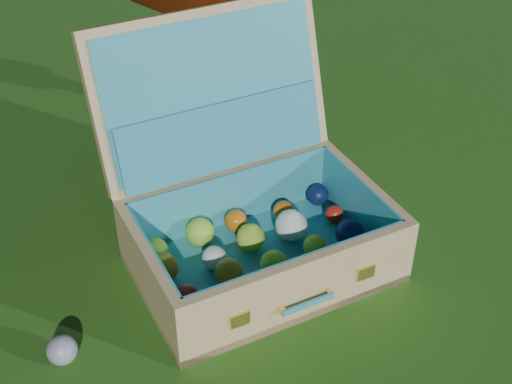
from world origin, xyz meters
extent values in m
plane|color=#215114|center=(0.00, 0.00, 0.00)|extent=(60.00, 60.00, 0.00)
sphere|color=teal|center=(-0.43, -0.07, 0.04)|extent=(0.07, 0.07, 0.07)
cube|color=tan|center=(0.11, 0.15, 0.01)|extent=(0.77, 0.61, 0.02)
cube|color=tan|center=(0.16, -0.05, 0.10)|extent=(0.66, 0.20, 0.20)
cube|color=tan|center=(0.05, 0.36, 0.10)|extent=(0.66, 0.20, 0.20)
cube|color=tan|center=(-0.21, 0.07, 0.10)|extent=(0.13, 0.39, 0.20)
cube|color=tan|center=(0.42, 0.24, 0.10)|extent=(0.13, 0.39, 0.20)
cube|color=teal|center=(0.11, 0.15, 0.03)|extent=(0.71, 0.55, 0.01)
cube|color=teal|center=(0.16, -0.04, 0.11)|extent=(0.60, 0.17, 0.18)
cube|color=teal|center=(0.05, 0.34, 0.11)|extent=(0.60, 0.17, 0.18)
cube|color=teal|center=(-0.19, 0.07, 0.11)|extent=(0.11, 0.39, 0.18)
cube|color=teal|center=(0.40, 0.24, 0.11)|extent=(0.11, 0.39, 0.18)
cube|color=tan|center=(0.02, 0.46, 0.41)|extent=(0.70, 0.35, 0.44)
cube|color=teal|center=(0.03, 0.43, 0.42)|extent=(0.64, 0.30, 0.38)
cube|color=teal|center=(0.04, 0.39, 0.30)|extent=(0.60, 0.24, 0.19)
cube|color=#F2C659|center=(-0.01, -0.12, 0.10)|extent=(0.05, 0.02, 0.04)
cube|color=#F2C659|center=(0.34, -0.02, 0.10)|extent=(0.05, 0.02, 0.04)
cylinder|color=teal|center=(0.17, -0.08, 0.08)|extent=(0.14, 0.05, 0.02)
cube|color=#F2C659|center=(0.10, -0.09, 0.08)|extent=(0.02, 0.02, 0.01)
cube|color=#F2C659|center=(0.23, -0.06, 0.08)|extent=(0.02, 0.02, 0.01)
sphere|color=white|center=(-0.11, -0.07, 0.08)|extent=(0.10, 0.10, 0.10)
sphere|color=#B5E938|center=(0.02, -0.02, 0.07)|extent=(0.08, 0.08, 0.08)
sphere|color=#C7B38C|center=(0.15, 0.02, 0.07)|extent=(0.07, 0.07, 0.07)
sphere|color=orange|center=(0.27, 0.06, 0.06)|extent=(0.06, 0.06, 0.06)
sphere|color=#C7B38C|center=(0.39, 0.07, 0.08)|extent=(0.09, 0.09, 0.09)
sphere|color=red|center=(-0.12, 0.03, 0.06)|extent=(0.06, 0.06, 0.06)
sphere|color=#AB7D16|center=(0.00, 0.08, 0.07)|extent=(0.08, 0.08, 0.08)
sphere|color=#B5E938|center=(0.12, 0.10, 0.07)|extent=(0.07, 0.07, 0.07)
sphere|color=#B5E938|center=(0.25, 0.15, 0.06)|extent=(0.06, 0.06, 0.06)
sphere|color=#0D1843|center=(0.36, 0.17, 0.07)|extent=(0.08, 0.08, 0.08)
sphere|color=#AB7D16|center=(-0.17, 0.13, 0.07)|extent=(0.08, 0.08, 0.08)
sphere|color=white|center=(-0.03, 0.15, 0.07)|extent=(0.07, 0.07, 0.07)
sphere|color=#B5E938|center=(0.08, 0.21, 0.07)|extent=(0.08, 0.08, 0.08)
sphere|color=white|center=(0.20, 0.23, 0.08)|extent=(0.09, 0.09, 0.09)
sphere|color=red|center=(0.35, 0.28, 0.06)|extent=(0.05, 0.05, 0.05)
sphere|color=#B5E938|center=(-0.18, 0.21, 0.07)|extent=(0.07, 0.07, 0.07)
sphere|color=#B5E938|center=(-0.05, 0.26, 0.07)|extent=(0.08, 0.08, 0.08)
sphere|color=orange|center=(0.06, 0.30, 0.06)|extent=(0.07, 0.07, 0.07)
sphere|color=orange|center=(0.20, 0.32, 0.06)|extent=(0.06, 0.06, 0.06)
sphere|color=#0D1843|center=(0.32, 0.37, 0.06)|extent=(0.07, 0.07, 0.07)
camera|label=1|loc=(-0.20, -1.28, 1.35)|focal=50.00mm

